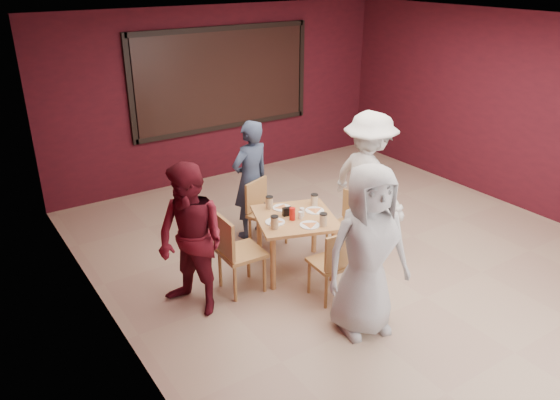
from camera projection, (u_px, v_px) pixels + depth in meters
floor at (359, 256)px, 6.88m from camera, size 7.00×7.00×0.00m
window_blinds at (224, 79)px, 8.85m from camera, size 3.00×0.02×1.50m
dining_table at (295, 223)px, 6.33m from camera, size 1.13×1.13×0.85m
chair_front at (335, 261)px, 5.80m from camera, size 0.44×0.44×0.85m
chair_back at (263, 209)px, 6.99m from camera, size 0.54×0.54×0.86m
chair_left at (235, 249)px, 5.94m from camera, size 0.47×0.47×0.94m
chair_right at (349, 221)px, 6.74m from camera, size 0.45×0.45×0.81m
diner_front at (368, 251)px, 5.19m from camera, size 0.97×0.75×1.75m
diner_back at (251, 180)px, 7.10m from camera, size 0.64×0.48×1.59m
diner_left at (191, 241)px, 5.52m from camera, size 0.86×0.96×1.63m
diner_right at (368, 182)px, 6.78m from camera, size 0.69×1.17×1.78m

